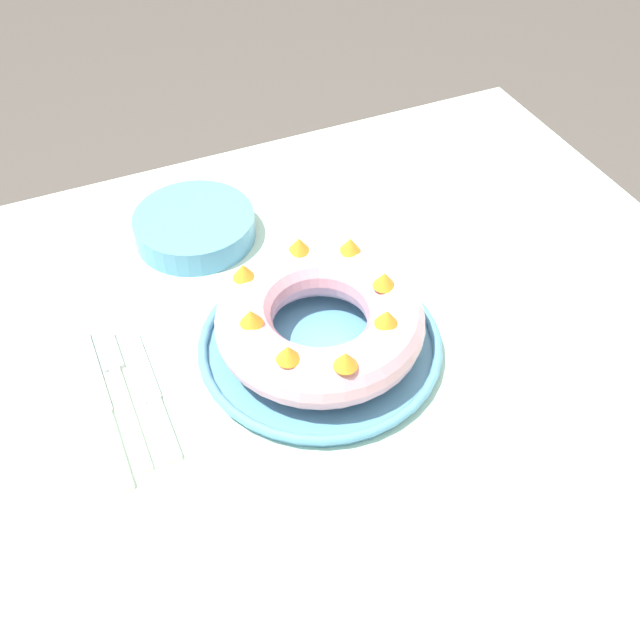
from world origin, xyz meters
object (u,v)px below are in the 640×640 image
(serving_dish, at_px, (320,345))
(fork, at_px, (121,387))
(side_bowl, at_px, (195,227))
(bundt_cake, at_px, (320,319))
(serving_knife, at_px, (105,416))
(cake_knife, at_px, (154,402))

(serving_dish, distance_m, fork, 0.25)
(serving_dish, height_order, side_bowl, side_bowl)
(bundt_cake, bearing_deg, serving_knife, 178.77)
(serving_knife, relative_size, side_bowl, 1.42)
(serving_knife, xyz_separation_m, side_bowl, (0.19, 0.27, 0.02))
(fork, bearing_deg, side_bowl, 54.44)
(cake_knife, bearing_deg, side_bowl, 67.49)
(bundt_cake, distance_m, cake_knife, 0.22)
(serving_dish, xyz_separation_m, cake_knife, (-0.21, 0.00, -0.01))
(serving_knife, distance_m, cake_knife, 0.06)
(serving_dish, distance_m, side_bowl, 0.29)
(serving_knife, relative_size, cake_knife, 1.21)
(fork, height_order, side_bowl, side_bowl)
(fork, height_order, serving_knife, serving_knife)
(serving_knife, height_order, cake_knife, same)
(serving_dish, bearing_deg, serving_knife, 178.78)
(bundt_cake, height_order, fork, bundt_cake)
(cake_knife, bearing_deg, serving_dish, 3.32)
(bundt_cake, bearing_deg, serving_dish, 32.47)
(side_bowl, bearing_deg, bundt_cake, -74.67)
(serving_knife, bearing_deg, cake_knife, -2.70)
(bundt_cake, xyz_separation_m, cake_knife, (-0.21, 0.00, -0.05))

